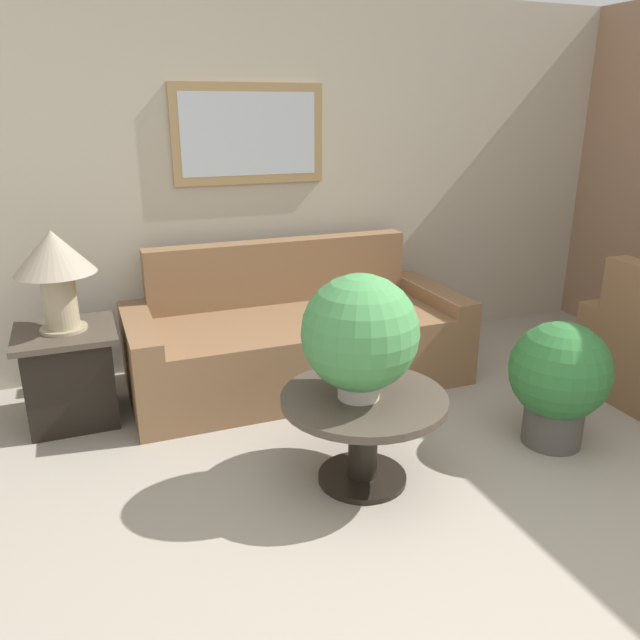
{
  "coord_description": "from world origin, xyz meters",
  "views": [
    {
      "loc": [
        -1.36,
        -1.46,
        1.83
      ],
      "look_at": [
        -0.08,
        1.78,
        0.64
      ],
      "focal_mm": 35.0,
      "sensor_mm": 36.0,
      "label": 1
    }
  ],
  "objects_px": {
    "potted_plant_on_table": "(360,334)",
    "potted_plant_floor": "(559,378)",
    "side_table": "(70,374)",
    "table_lamp": "(55,263)",
    "coffee_table": "(364,419)",
    "couch_main": "(297,340)"
  },
  "relations": [
    {
      "from": "side_table",
      "to": "potted_plant_floor",
      "type": "distance_m",
      "value": 2.85
    },
    {
      "from": "couch_main",
      "to": "potted_plant_on_table",
      "type": "xyz_separation_m",
      "value": [
        -0.14,
        -1.3,
        0.51
      ]
    },
    {
      "from": "potted_plant_on_table",
      "to": "potted_plant_floor",
      "type": "relative_size",
      "value": 0.85
    },
    {
      "from": "couch_main",
      "to": "coffee_table",
      "type": "height_order",
      "value": "couch_main"
    },
    {
      "from": "table_lamp",
      "to": "coffee_table",
      "type": "bearing_deg",
      "value": -42.61
    },
    {
      "from": "side_table",
      "to": "couch_main",
      "type": "bearing_deg",
      "value": 1.58
    },
    {
      "from": "potted_plant_floor",
      "to": "potted_plant_on_table",
      "type": "bearing_deg",
      "value": 177.8
    },
    {
      "from": "coffee_table",
      "to": "table_lamp",
      "type": "distance_m",
      "value": 1.96
    },
    {
      "from": "potted_plant_on_table",
      "to": "table_lamp",
      "type": "bearing_deg",
      "value": 136.53
    },
    {
      "from": "couch_main",
      "to": "coffee_table",
      "type": "bearing_deg",
      "value": -94.49
    },
    {
      "from": "table_lamp",
      "to": "potted_plant_floor",
      "type": "height_order",
      "value": "table_lamp"
    },
    {
      "from": "table_lamp",
      "to": "potted_plant_on_table",
      "type": "xyz_separation_m",
      "value": [
        1.33,
        -1.26,
        -0.18
      ]
    },
    {
      "from": "potted_plant_floor",
      "to": "coffee_table",
      "type": "bearing_deg",
      "value": 177.41
    },
    {
      "from": "coffee_table",
      "to": "side_table",
      "type": "xyz_separation_m",
      "value": [
        -1.36,
        1.25,
        -0.05
      ]
    },
    {
      "from": "side_table",
      "to": "table_lamp",
      "type": "xyz_separation_m",
      "value": [
        0.0,
        -0.0,
        0.69
      ]
    },
    {
      "from": "coffee_table",
      "to": "side_table",
      "type": "bearing_deg",
      "value": 137.39
    },
    {
      "from": "potted_plant_on_table",
      "to": "potted_plant_floor",
      "type": "xyz_separation_m",
      "value": [
        1.2,
        -0.05,
        -0.41
      ]
    },
    {
      "from": "couch_main",
      "to": "table_lamp",
      "type": "distance_m",
      "value": 1.62
    },
    {
      "from": "coffee_table",
      "to": "table_lamp",
      "type": "xyz_separation_m",
      "value": [
        -1.36,
        1.25,
        0.64
      ]
    },
    {
      "from": "coffee_table",
      "to": "potted_plant_on_table",
      "type": "distance_m",
      "value": 0.46
    },
    {
      "from": "couch_main",
      "to": "side_table",
      "type": "relative_size",
      "value": 3.89
    },
    {
      "from": "table_lamp",
      "to": "potted_plant_floor",
      "type": "bearing_deg",
      "value": -27.29
    }
  ]
}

